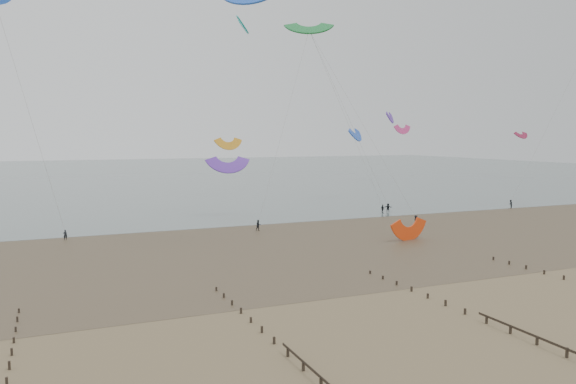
# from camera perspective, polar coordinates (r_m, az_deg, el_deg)

# --- Properties ---
(ground) EXTENTS (500.00, 500.00, 0.00)m
(ground) POSITION_cam_1_polar(r_m,az_deg,el_deg) (53.11, 11.47, -11.44)
(ground) COLOR brown
(ground) RESTS_ON ground
(sea_and_shore) EXTENTS (500.00, 665.00, 0.03)m
(sea_and_shore) POSITION_cam_1_polar(r_m,az_deg,el_deg) (81.56, -4.86, -5.31)
(sea_and_shore) COLOR #475654
(sea_and_shore) RESTS_ON ground
(kitesurfer_lead) EXTENTS (0.58, 0.38, 1.56)m
(kitesurfer_lead) POSITION_cam_1_polar(r_m,az_deg,el_deg) (90.82, -21.69, -4.07)
(kitesurfer_lead) COLOR black
(kitesurfer_lead) RESTS_ON ground
(kitesurfers) EXTENTS (131.98, 17.93, 1.86)m
(kitesurfers) POSITION_cam_1_polar(r_m,az_deg,el_deg) (106.47, 7.20, -2.27)
(kitesurfers) COLOR black
(kitesurfers) RESTS_ON ground
(grounded_kite) EXTENTS (7.30, 6.27, 3.48)m
(grounded_kite) POSITION_cam_1_polar(r_m,az_deg,el_deg) (86.55, 12.21, -4.79)
(grounded_kite) COLOR #E83C0E
(grounded_kite) RESTS_ON ground
(kites_airborne) EXTENTS (249.31, 123.01, 44.48)m
(kites_airborne) POSITION_cam_1_polar(r_m,az_deg,el_deg) (129.50, -16.36, 8.60)
(kites_airborne) COLOR blue
(kites_airborne) RESTS_ON ground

